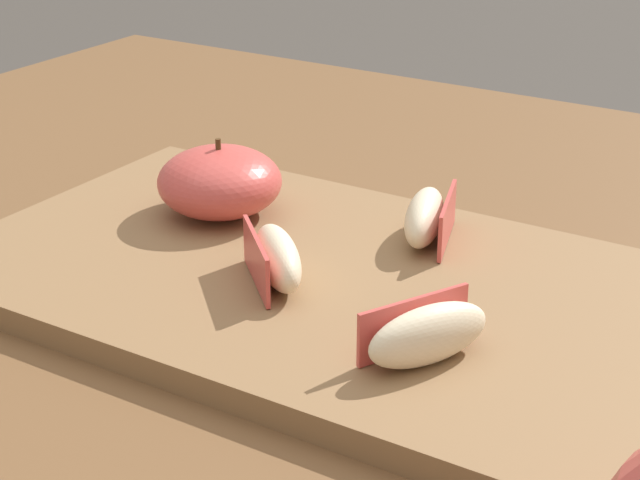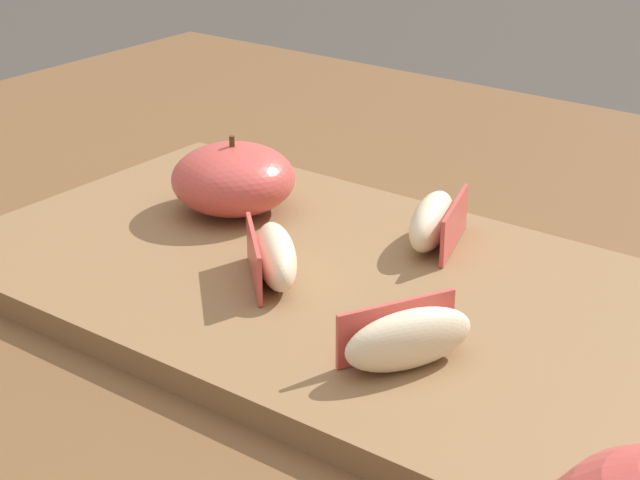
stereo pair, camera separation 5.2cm
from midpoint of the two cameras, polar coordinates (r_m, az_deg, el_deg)
name	(u,v)px [view 1 (the left image)]	position (r m, az deg, el deg)	size (l,w,h in m)	color
dining_table	(408,442)	(0.69, 2.60, -10.90)	(1.18, 0.86, 0.74)	brown
cutting_board	(320,283)	(0.62, -2.38, -2.40)	(0.44, 0.26, 0.02)	olive
apple_half_skin_up	(220,182)	(0.70, -7.56, 3.10)	(0.08, 0.08, 0.05)	#D14C47
apple_wedge_middle	(276,258)	(0.60, -4.86, -1.02)	(0.07, 0.07, 0.03)	beige
apple_wedge_left	(427,334)	(0.52, 2.96, -5.15)	(0.05, 0.07, 0.03)	beige
apple_wedge_right	(426,217)	(0.65, 3.51, 1.19)	(0.04, 0.07, 0.03)	beige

